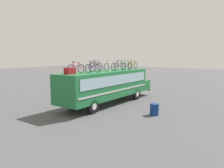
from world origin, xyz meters
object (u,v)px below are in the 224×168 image
(bus, at_px, (108,84))
(rooftop_bicycle_5, at_px, (119,66))
(luggage_bag_1, at_px, (70,71))
(trash_bin, at_px, (154,109))
(rooftop_bicycle_3, at_px, (96,67))
(rooftop_bicycle_4, at_px, (110,67))
(rooftop_bicycle_1, at_px, (76,68))
(rooftop_bicycle_2, at_px, (93,68))
(rooftop_bicycle_7, at_px, (133,65))
(rooftop_bicycle_6, at_px, (127,66))

(bus, xyz_separation_m, rooftop_bicycle_5, (1.14, -0.41, 1.56))
(luggage_bag_1, height_order, trash_bin, luggage_bag_1)
(luggage_bag_1, height_order, rooftop_bicycle_3, rooftop_bicycle_3)
(rooftop_bicycle_4, relative_size, rooftop_bicycle_5, 0.96)
(bus, relative_size, rooftop_bicycle_1, 6.58)
(luggage_bag_1, height_order, rooftop_bicycle_1, rooftop_bicycle_1)
(rooftop_bicycle_2, relative_size, rooftop_bicycle_7, 1.04)
(luggage_bag_1, distance_m, rooftop_bicycle_1, 0.62)
(rooftop_bicycle_2, relative_size, trash_bin, 2.18)
(bus, distance_m, rooftop_bicycle_4, 1.58)
(rooftop_bicycle_6, bearing_deg, rooftop_bicycle_7, 0.28)
(rooftop_bicycle_1, relative_size, rooftop_bicycle_5, 0.96)
(rooftop_bicycle_3, relative_size, rooftop_bicycle_5, 0.94)
(rooftop_bicycle_2, bearing_deg, trash_bin, -73.33)
(bus, relative_size, rooftop_bicycle_6, 6.83)
(luggage_bag_1, bearing_deg, bus, -2.87)
(rooftop_bicycle_3, height_order, rooftop_bicycle_6, rooftop_bicycle_3)
(bus, xyz_separation_m, rooftop_bicycle_3, (-1.22, 0.34, 1.58))
(bus, distance_m, rooftop_bicycle_6, 2.87)
(bus, xyz_separation_m, trash_bin, (-1.05, -4.91, -1.31))
(rooftop_bicycle_6, bearing_deg, rooftop_bicycle_1, 174.15)
(rooftop_bicycle_4, height_order, rooftop_bicycle_5, rooftop_bicycle_5)
(rooftop_bicycle_4, xyz_separation_m, rooftop_bicycle_5, (1.19, -0.16, 0.00))
(rooftop_bicycle_4, bearing_deg, luggage_bag_1, 173.73)
(trash_bin, bearing_deg, rooftop_bicycle_7, 44.48)
(rooftop_bicycle_4, relative_size, rooftop_bicycle_6, 1.03)
(rooftop_bicycle_5, height_order, rooftop_bicycle_6, rooftop_bicycle_5)
(rooftop_bicycle_1, distance_m, rooftop_bicycle_5, 4.84)
(luggage_bag_1, height_order, rooftop_bicycle_2, rooftop_bicycle_2)
(bus, xyz_separation_m, rooftop_bicycle_2, (-2.42, -0.36, 1.56))
(rooftop_bicycle_7, bearing_deg, rooftop_bicycle_2, 179.46)
(rooftop_bicycle_1, height_order, rooftop_bicycle_5, rooftop_bicycle_5)
(rooftop_bicycle_1, height_order, rooftop_bicycle_3, rooftop_bicycle_3)
(bus, relative_size, rooftop_bicycle_7, 6.60)
(rooftop_bicycle_6, distance_m, trash_bin, 6.33)
(luggage_bag_1, distance_m, rooftop_bicycle_3, 3.05)
(bus, bearing_deg, rooftop_bicycle_5, -19.88)
(luggage_bag_1, relative_size, rooftop_bicycle_2, 0.42)
(bus, xyz_separation_m, rooftop_bicycle_1, (-3.66, 0.20, 1.56))
(rooftop_bicycle_3, relative_size, rooftop_bicycle_7, 0.98)
(rooftop_bicycle_2, relative_size, rooftop_bicycle_3, 1.06)
(rooftop_bicycle_3, bearing_deg, trash_bin, -88.24)
(rooftop_bicycle_5, relative_size, trash_bin, 2.19)
(rooftop_bicycle_3, xyz_separation_m, rooftop_bicycle_5, (2.36, -0.75, -0.02))
(rooftop_bicycle_4, bearing_deg, rooftop_bicycle_7, -2.66)
(bus, bearing_deg, rooftop_bicycle_6, -10.05)
(bus, height_order, rooftop_bicycle_4, rooftop_bicycle_4)
(rooftop_bicycle_3, bearing_deg, rooftop_bicycle_5, -17.69)
(trash_bin, bearing_deg, rooftop_bicycle_2, 106.67)
(bus, distance_m, rooftop_bicycle_1, 3.99)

